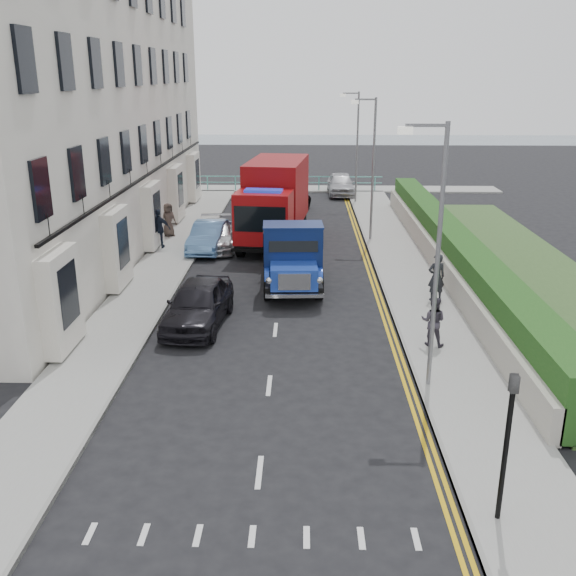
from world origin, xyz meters
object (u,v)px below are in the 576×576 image
object	(u,v)px
lamp_mid	(371,161)
bedford_lorry	(293,261)
lamp_near	(434,244)
parked_car_front	(198,304)
red_lorry	(274,200)
pedestrian_east_near	(436,277)
lamp_far	(355,141)

from	to	relation	value
lamp_mid	bedford_lorry	world-z (taller)	lamp_mid
lamp_near	lamp_mid	bearing A→B (deg)	90.00
lamp_mid	bedford_lorry	xyz separation A→B (m)	(-3.67, -7.97, -2.77)
lamp_near	parked_car_front	xyz separation A→B (m)	(-6.78, 4.38, -3.23)
bedford_lorry	parked_car_front	distance (m)	4.82
lamp_near	bedford_lorry	world-z (taller)	lamp_near
red_lorry	pedestrian_east_near	size ratio (longest dim) A/B	4.40
lamp_mid	parked_car_front	world-z (taller)	lamp_mid
red_lorry	pedestrian_east_near	bearing A→B (deg)	-48.63
bedford_lorry	red_lorry	bearing A→B (deg)	95.15
parked_car_front	lamp_far	bearing A→B (deg)	77.80
lamp_near	parked_car_front	distance (m)	8.69
lamp_mid	bedford_lorry	bearing A→B (deg)	-114.74
lamp_near	bedford_lorry	size ratio (longest dim) A/B	1.22
lamp_near	bedford_lorry	distance (m)	9.26
lamp_mid	pedestrian_east_near	distance (m)	9.84
lamp_near	parked_car_front	bearing A→B (deg)	147.13
bedford_lorry	pedestrian_east_near	size ratio (longest dim) A/B	3.22
lamp_far	bedford_lorry	size ratio (longest dim) A/B	1.22
lamp_mid	red_lorry	distance (m)	5.09
pedestrian_east_near	parked_car_front	bearing A→B (deg)	5.76
bedford_lorry	red_lorry	xyz separation A→B (m)	(-1.05, 7.86, 0.89)
bedford_lorry	lamp_mid	bearing A→B (deg)	62.78
bedford_lorry	parked_car_front	size ratio (longest dim) A/B	1.28
lamp_far	parked_car_front	size ratio (longest dim) A/B	1.56
lamp_mid	lamp_far	xyz separation A→B (m)	(0.00, 10.00, 0.00)
lamp_far	pedestrian_east_near	size ratio (longest dim) A/B	3.94
lamp_mid	bedford_lorry	distance (m)	9.20
lamp_mid	red_lorry	world-z (taller)	lamp_mid
lamp_mid	red_lorry	size ratio (longest dim) A/B	0.90
bedford_lorry	red_lorry	world-z (taller)	red_lorry
red_lorry	lamp_far	bearing A→B (deg)	71.63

